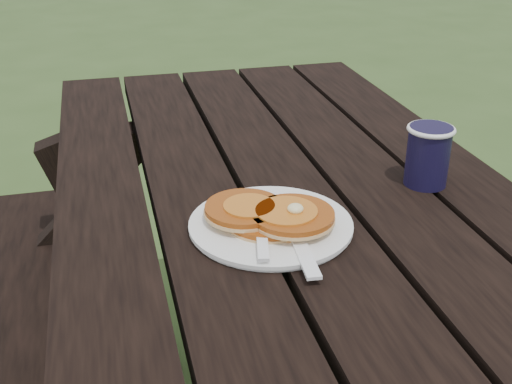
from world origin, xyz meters
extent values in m
cube|color=black|center=(0.00, 0.00, 0.73)|extent=(0.75, 1.80, 0.04)
cylinder|color=white|center=(-0.06, 0.05, 0.76)|extent=(0.25, 0.25, 0.01)
cylinder|color=#A24912|center=(-0.07, 0.04, 0.77)|extent=(0.12, 0.12, 0.01)
cylinder|color=#A24912|center=(-0.10, 0.06, 0.78)|extent=(0.12, 0.12, 0.01)
cylinder|color=#A24912|center=(-0.04, 0.03, 0.78)|extent=(0.12, 0.12, 0.01)
cylinder|color=#AB5B18|center=(-0.05, 0.03, 0.79)|extent=(0.09, 0.09, 0.00)
ellipsoid|color=#F4E59E|center=(-0.03, 0.02, 0.79)|extent=(0.02, 0.02, 0.01)
cube|color=white|center=(-0.04, -0.02, 0.76)|extent=(0.04, 0.18, 0.00)
cylinder|color=black|center=(0.23, 0.13, 0.80)|extent=(0.07, 0.07, 0.10)
torus|color=white|center=(0.23, 0.13, 0.85)|extent=(0.08, 0.08, 0.01)
cylinder|color=black|center=(0.23, 0.13, 0.85)|extent=(0.06, 0.06, 0.01)
camera|label=1|loc=(-0.29, -0.74, 1.22)|focal=45.00mm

